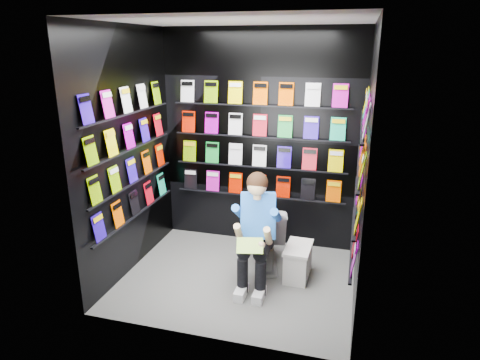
# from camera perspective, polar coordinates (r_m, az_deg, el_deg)

# --- Properties ---
(floor) EXTENTS (2.40, 2.40, 0.00)m
(floor) POSITION_cam_1_polar(r_m,az_deg,el_deg) (4.70, -0.32, -12.98)
(floor) COLOR slate
(floor) RESTS_ON ground
(ceiling) EXTENTS (2.40, 2.40, 0.00)m
(ceiling) POSITION_cam_1_polar(r_m,az_deg,el_deg) (4.06, -0.38, 20.53)
(ceiling) COLOR white
(ceiling) RESTS_ON floor
(wall_back) EXTENTS (2.40, 0.04, 2.60)m
(wall_back) POSITION_cam_1_polar(r_m,az_deg,el_deg) (5.14, 2.71, 5.29)
(wall_back) COLOR black
(wall_back) RESTS_ON floor
(wall_front) EXTENTS (2.40, 0.04, 2.60)m
(wall_front) POSITION_cam_1_polar(r_m,az_deg,el_deg) (3.29, -5.11, -1.88)
(wall_front) COLOR black
(wall_front) RESTS_ON floor
(wall_left) EXTENTS (0.04, 2.00, 2.60)m
(wall_left) POSITION_cam_1_polar(r_m,az_deg,el_deg) (4.66, -14.72, 3.44)
(wall_left) COLOR black
(wall_left) RESTS_ON floor
(wall_right) EXTENTS (0.04, 2.00, 2.60)m
(wall_right) POSITION_cam_1_polar(r_m,az_deg,el_deg) (4.05, 16.23, 1.22)
(wall_right) COLOR black
(wall_right) RESTS_ON floor
(comics_back) EXTENTS (2.10, 0.06, 1.37)m
(comics_back) POSITION_cam_1_polar(r_m,az_deg,el_deg) (5.11, 2.64, 5.27)
(comics_back) COLOR red
(comics_back) RESTS_ON wall_back
(comics_left) EXTENTS (0.06, 1.70, 1.37)m
(comics_left) POSITION_cam_1_polar(r_m,az_deg,el_deg) (4.64, -14.41, 3.48)
(comics_left) COLOR red
(comics_left) RESTS_ON wall_left
(comics_right) EXTENTS (0.06, 1.70, 1.37)m
(comics_right) POSITION_cam_1_polar(r_m,az_deg,el_deg) (4.04, 15.82, 1.32)
(comics_right) COLOR red
(comics_right) RESTS_ON wall_right
(toilet) EXTENTS (0.58, 0.83, 0.73)m
(toilet) POSITION_cam_1_polar(r_m,az_deg,el_deg) (4.82, 3.45, -7.28)
(toilet) COLOR silver
(toilet) RESTS_ON floor
(longbox) EXTENTS (0.25, 0.44, 0.33)m
(longbox) POSITION_cam_1_polar(r_m,az_deg,el_deg) (4.70, 7.71, -10.90)
(longbox) COLOR silver
(longbox) RESTS_ON floor
(longbox_lid) EXTENTS (0.28, 0.47, 0.03)m
(longbox_lid) POSITION_cam_1_polar(r_m,az_deg,el_deg) (4.62, 7.80, -8.94)
(longbox_lid) COLOR silver
(longbox_lid) RESTS_ON longbox
(reader) EXTENTS (0.62, 0.79, 1.28)m
(reader) POSITION_cam_1_polar(r_m,az_deg,el_deg) (4.33, 2.48, -4.85)
(reader) COLOR blue
(reader) RESTS_ON toilet
(held_comic) EXTENTS (0.28, 0.20, 0.11)m
(held_comic) POSITION_cam_1_polar(r_m,az_deg,el_deg) (4.09, 1.32, -8.73)
(held_comic) COLOR green
(held_comic) RESTS_ON reader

